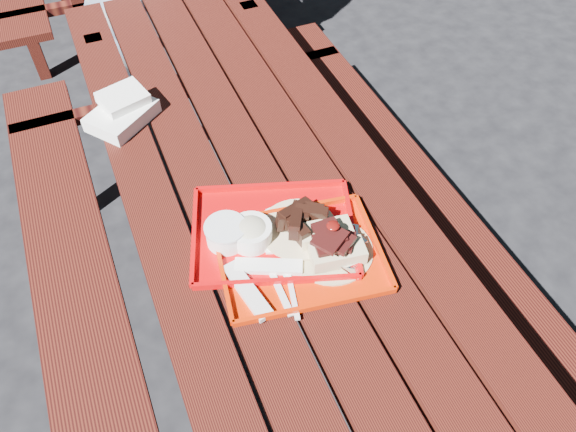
% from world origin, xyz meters
% --- Properties ---
extents(ground, '(60.00, 60.00, 0.00)m').
position_xyz_m(ground, '(0.00, 0.00, 0.00)').
color(ground, black).
rests_on(ground, ground).
extents(picnic_table_near, '(1.41, 2.40, 0.75)m').
position_xyz_m(picnic_table_near, '(-0.00, 0.00, 0.56)').
color(picnic_table_near, '#43150C').
rests_on(picnic_table_near, ground).
extents(near_tray, '(0.44, 0.37, 0.12)m').
position_xyz_m(near_tray, '(-0.00, -0.22, 0.78)').
color(near_tray, red).
rests_on(near_tray, picnic_table_near).
extents(far_tray, '(0.49, 0.43, 0.07)m').
position_xyz_m(far_tray, '(-0.04, -0.14, 0.77)').
color(far_tray, '#BD0608').
rests_on(far_tray, picnic_table_near).
extents(white_cloth, '(0.24, 0.23, 0.08)m').
position_xyz_m(white_cloth, '(-0.29, 0.46, 0.78)').
color(white_cloth, white).
rests_on(white_cloth, picnic_table_near).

